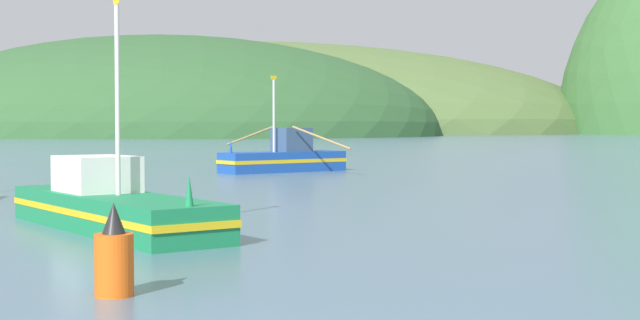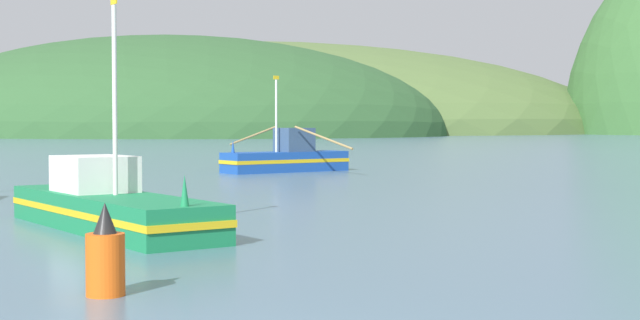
{
  "view_description": "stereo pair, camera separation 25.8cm",
  "coord_description": "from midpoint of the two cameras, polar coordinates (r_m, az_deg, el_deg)",
  "views": [
    {
      "loc": [
        2.53,
        -9.41,
        2.78
      ],
      "look_at": [
        -4.35,
        23.52,
        1.4
      ],
      "focal_mm": 51.49,
      "sensor_mm": 36.0,
      "label": 1
    },
    {
      "loc": [
        2.78,
        -9.35,
        2.78
      ],
      "look_at": [
        -4.35,
        23.52,
        1.4
      ],
      "focal_mm": 51.49,
      "sensor_mm": 36.0,
      "label": 2
    }
  ],
  "objects": [
    {
      "name": "hill_far_right",
      "position": [
        266.96,
        -5.2,
        1.75
      ],
      "size": [
        207.78,
        166.23,
        50.5
      ],
      "primitive_type": "ellipsoid",
      "color": "#516B38",
      "rests_on": "ground"
    },
    {
      "name": "fishing_boat_green",
      "position": [
        24.42,
        -13.17,
        -2.8
      ],
      "size": [
        8.31,
        7.87,
        5.97
      ],
      "rotation": [
        0.0,
        0.0,
        5.54
      ],
      "color": "#197A47",
      "rests_on": "ground"
    },
    {
      "name": "channel_buoy",
      "position": [
        15.13,
        -13.16,
        -5.94
      ],
      "size": [
        0.62,
        0.62,
        1.5
      ],
      "color": "#E55914",
      "rests_on": "ground"
    },
    {
      "name": "hill_mid_right",
      "position": [
        203.63,
        -9.95,
        1.54
      ],
      "size": [
        122.65,
        98.12,
        42.92
      ],
      "primitive_type": "ellipsoid",
      "color": "#2D562D",
      "rests_on": "ground"
    },
    {
      "name": "fishing_boat_blue",
      "position": [
        51.7,
        -2.36,
        0.15
      ],
      "size": [
        9.22,
        8.27,
        5.38
      ],
      "rotation": [
        0.0,
        0.0,
        3.98
      ],
      "color": "#19479E",
      "rests_on": "ground"
    }
  ]
}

